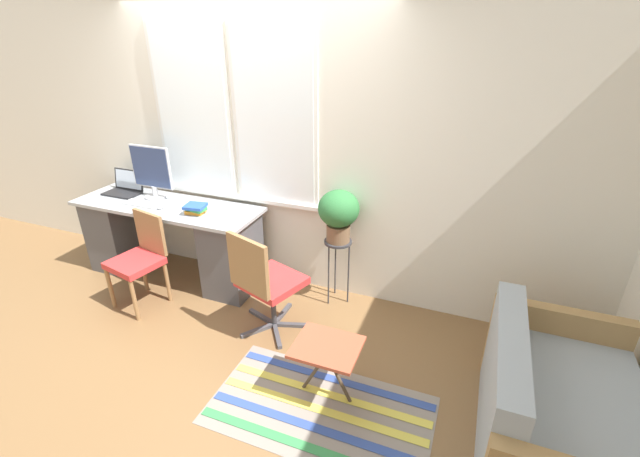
{
  "coord_description": "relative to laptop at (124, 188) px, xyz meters",
  "views": [
    {
      "loc": [
        1.93,
        -2.66,
        2.31
      ],
      "look_at": [
        0.83,
        0.15,
        0.87
      ],
      "focal_mm": 24.0,
      "sensor_mm": 36.0,
      "label": 1
    }
  ],
  "objects": [
    {
      "name": "potted_plant",
      "position": [
        2.25,
        0.09,
        0.06
      ],
      "size": [
        0.35,
        0.35,
        0.46
      ],
      "color": "brown",
      "rests_on": "plant_stand"
    },
    {
      "name": "couch_loveseat",
      "position": [
        3.93,
        -0.95,
        -0.54
      ],
      "size": [
        0.84,
        1.29,
        0.78
      ],
      "rotation": [
        0.0,
        0.0,
        1.57
      ],
      "color": "#9EA8B2",
      "rests_on": "ground_plane"
    },
    {
      "name": "mouse",
      "position": [
        0.62,
        -0.21,
        -0.03
      ],
      "size": [
        0.04,
        0.07,
        0.04
      ],
      "color": "silver",
      "rests_on": "desk"
    },
    {
      "name": "laptop",
      "position": [
        0.0,
        0.0,
        0.0
      ],
      "size": [
        0.35,
        0.25,
        0.22
      ],
      "color": "black",
      "rests_on": "desk"
    },
    {
      "name": "monitor",
      "position": [
        0.37,
        0.02,
        0.22
      ],
      "size": [
        0.44,
        0.21,
        0.51
      ],
      "color": "silver",
      "rests_on": "desk"
    },
    {
      "name": "keyboard",
      "position": [
        0.38,
        -0.19,
        -0.04
      ],
      "size": [
        0.35,
        0.13,
        0.02
      ],
      "color": "silver",
      "rests_on": "desk"
    },
    {
      "name": "book_stack",
      "position": [
        0.98,
        -0.17,
        -0.0
      ],
      "size": [
        0.2,
        0.19,
        0.09
      ],
      "color": "orange",
      "rests_on": "desk"
    },
    {
      "name": "folding_stool",
      "position": [
        2.56,
        -1.01,
        -0.43
      ],
      "size": [
        0.43,
        0.37,
        0.44
      ],
      "color": "#B24C33",
      "rests_on": "ground_plane"
    },
    {
      "name": "floor_rug_striped",
      "position": [
        2.57,
        -1.15,
        -0.82
      ],
      "size": [
        1.46,
        0.79,
        0.01
      ],
      "color": "gray",
      "rests_on": "ground_plane"
    },
    {
      "name": "desk",
      "position": [
        0.59,
        -0.1,
        -0.41
      ],
      "size": [
        1.85,
        0.59,
        0.78
      ],
      "color": "#9EA3A8",
      "rests_on": "ground_plane"
    },
    {
      "name": "office_chair_swivel",
      "position": [
        1.86,
        -0.54,
        -0.35
      ],
      "size": [
        0.59,
        0.61,
        0.91
      ],
      "rotation": [
        0.0,
        0.0,
        2.81
      ],
      "color": "#47474C",
      "rests_on": "ground_plane"
    },
    {
      "name": "desk_chair_wooden",
      "position": [
        0.63,
        -0.57,
        -0.37
      ],
      "size": [
        0.47,
        0.48,
        0.83
      ],
      "rotation": [
        0.0,
        0.0,
        -0.2
      ],
      "color": "olive",
      "rests_on": "ground_plane"
    },
    {
      "name": "wall_back_with_window",
      "position": [
        1.37,
        0.27,
        0.53
      ],
      "size": [
        9.0,
        0.12,
        2.7
      ],
      "color": "white",
      "rests_on": "ground_plane"
    },
    {
      "name": "ground_plane",
      "position": [
        1.38,
        -0.39,
        -0.83
      ],
      "size": [
        14.0,
        14.0,
        0.0
      ],
      "primitive_type": "plane",
      "color": "brown"
    },
    {
      "name": "plant_stand",
      "position": [
        2.25,
        0.09,
        -0.29
      ],
      "size": [
        0.24,
        0.24,
        0.61
      ],
      "color": "#333338",
      "rests_on": "ground_plane"
    }
  ]
}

